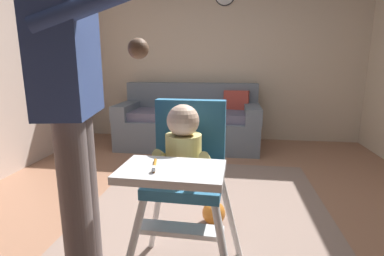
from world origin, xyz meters
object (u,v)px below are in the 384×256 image
couch (190,122)px  high_chair (185,162)px  toy_ball_second (214,213)px  adult_standing (73,106)px

couch → high_chair: size_ratio=1.96×
high_chair → toy_ball_second: size_ratio=5.76×
couch → adult_standing: (-0.12, -2.75, 0.63)m
high_chair → adult_standing: (-0.49, -0.11, 0.28)m
adult_standing → toy_ball_second: (0.60, 0.72, -0.87)m
couch → high_chair: (0.37, -2.64, 0.35)m
high_chair → toy_ball_second: 0.86m
couch → toy_ball_second: 2.09m
couch → toy_ball_second: couch is taller
adult_standing → toy_ball_second: 1.28m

